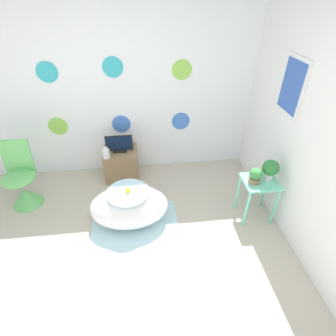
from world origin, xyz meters
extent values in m
plane|color=#BCB29E|center=(0.00, 0.00, 0.00)|extent=(12.00, 12.00, 0.00)
cube|color=white|center=(0.00, 2.20, 1.30)|extent=(4.73, 0.04, 2.60)
cylinder|color=#8CCC4C|center=(-0.88, 2.17, 0.77)|extent=(0.26, 0.01, 0.26)
cylinder|color=#3F72CC|center=(0.00, 2.17, 0.75)|extent=(0.26, 0.01, 0.26)
cylinder|color=#3F72CC|center=(0.87, 2.17, 0.75)|extent=(0.26, 0.01, 0.26)
cylinder|color=#33B2BF|center=(-0.84, 2.17, 1.51)|extent=(0.26, 0.01, 0.26)
cylinder|color=#33B2BF|center=(-0.02, 2.17, 1.55)|extent=(0.26, 0.01, 0.26)
cylinder|color=#8CCC4C|center=(0.86, 2.17, 1.49)|extent=(0.26, 0.01, 0.26)
cube|color=white|center=(1.89, 1.09, 1.30)|extent=(0.04, 3.18, 2.60)
cube|color=white|center=(1.86, 1.20, 1.55)|extent=(0.02, 0.44, 0.60)
cube|color=#3359B2|center=(1.85, 1.20, 1.55)|extent=(0.01, 0.36, 0.52)
cube|color=silver|center=(0.13, 0.88, 0.00)|extent=(1.05, 0.82, 0.01)
ellipsoid|color=white|center=(0.08, 1.00, 0.24)|extent=(0.93, 0.61, 0.48)
cylinder|color=#B2DBEA|center=(0.08, 1.00, 0.46)|extent=(0.50, 0.50, 0.01)
sphere|color=yellow|center=(0.08, 0.97, 0.51)|extent=(0.06, 0.06, 0.06)
sphere|color=yellow|center=(0.08, 0.96, 0.53)|extent=(0.04, 0.04, 0.04)
cone|color=orange|center=(0.08, 0.95, 0.53)|extent=(0.02, 0.02, 0.02)
cone|color=#66C166|center=(-1.29, 1.48, 0.12)|extent=(0.39, 0.39, 0.23)
ellipsoid|color=#66C166|center=(-1.29, 1.48, 0.43)|extent=(0.41, 0.41, 0.14)
cube|color=#66C166|center=(-1.29, 1.63, 0.65)|extent=(0.35, 0.10, 0.45)
cube|color=#8E704C|center=(-0.04, 1.93, 0.22)|extent=(0.48, 0.43, 0.45)
cube|color=white|center=(-0.04, 1.72, 0.31)|extent=(0.41, 0.01, 0.13)
cube|color=black|center=(-0.04, 1.93, 0.46)|extent=(0.20, 0.12, 0.02)
cube|color=black|center=(-0.04, 1.94, 0.58)|extent=(0.38, 0.01, 0.24)
cube|color=#0F1E38|center=(-0.04, 1.93, 0.58)|extent=(0.36, 0.01, 0.22)
cylinder|color=white|center=(-0.22, 1.78, 0.51)|extent=(0.10, 0.10, 0.13)
cylinder|color=white|center=(-0.22, 1.78, 0.59)|extent=(0.05, 0.05, 0.03)
cube|color=#72D8B7|center=(1.61, 0.91, 0.55)|extent=(0.40, 0.36, 0.02)
cylinder|color=#72D8B7|center=(1.44, 0.76, 0.27)|extent=(0.03, 0.03, 0.53)
cylinder|color=#72D8B7|center=(1.78, 0.76, 0.27)|extent=(0.03, 0.03, 0.53)
cylinder|color=#72D8B7|center=(1.44, 1.06, 0.27)|extent=(0.03, 0.03, 0.53)
cylinder|color=#72D8B7|center=(1.78, 1.06, 0.27)|extent=(0.03, 0.03, 0.53)
cylinder|color=#8C6B4C|center=(1.52, 0.90, 0.59)|extent=(0.13, 0.13, 0.06)
sphere|color=#3D8E42|center=(1.52, 0.90, 0.68)|extent=(0.14, 0.14, 0.14)
cylinder|color=white|center=(1.70, 0.93, 0.60)|extent=(0.09, 0.09, 0.09)
sphere|color=#2D7A38|center=(1.70, 0.93, 0.73)|extent=(0.19, 0.19, 0.19)
camera|label=1|loc=(0.27, -1.31, 2.44)|focal=28.00mm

